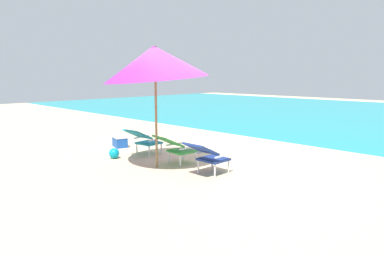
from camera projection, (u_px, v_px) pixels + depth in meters
The scene contains 8 objects.
ground_plane at pixel (277, 139), 10.59m from camera, with size 40.00×40.00×0.00m, color #CCB78E.
ocean_band at pixel (371, 115), 16.69m from camera, with size 40.00×18.00×0.01m, color teal.
lounge_chair_left at pixel (144, 139), 8.37m from camera, with size 0.62×0.92×0.68m.
lounge_chair_center at pixel (176, 147), 7.48m from camera, with size 0.64×0.93×0.68m.
lounge_chair_right at pixel (208, 155), 6.73m from camera, with size 0.55×0.87×0.68m.
beach_umbrella_center at pixel (155, 63), 7.00m from camera, with size 2.80×2.83×2.64m.
beach_ball at pixel (114, 153), 8.08m from camera, with size 0.25×0.25×0.25m, color #0A93AD.
cooler_box at pixel (120, 141), 9.38m from camera, with size 0.54×0.44×0.32m.
Camera 1 is at (5.45, -5.26, 1.95)m, focal length 32.03 mm.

